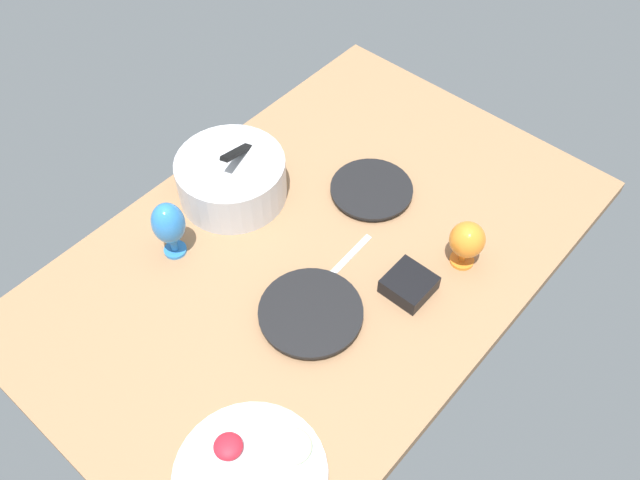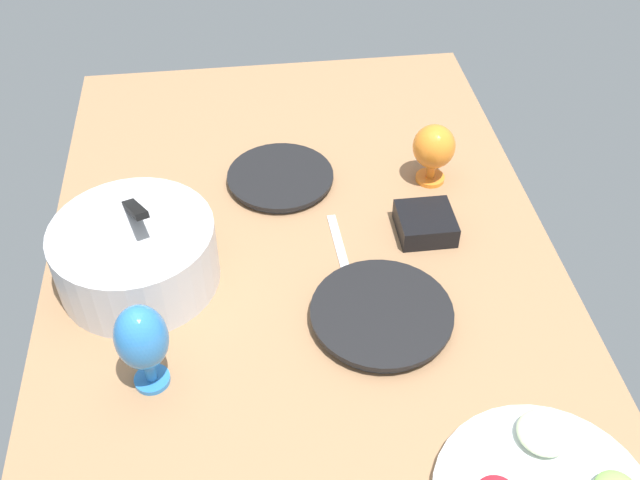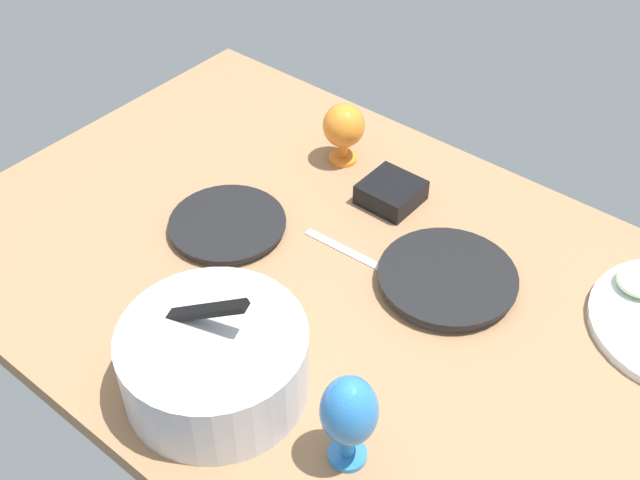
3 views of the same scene
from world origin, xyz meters
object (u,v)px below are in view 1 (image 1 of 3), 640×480
(mixing_bowl, at_px, (232,177))
(hurricane_glass_blue, at_px, (169,225))
(fruit_platter, at_px, (252,475))
(dinner_plate_right, at_px, (371,190))
(square_bowl_black, at_px, (409,284))
(dinner_plate_left, at_px, (311,314))
(hurricane_glass_orange, at_px, (467,241))

(mixing_bowl, relative_size, hurricane_glass_blue, 1.76)
(hurricane_glass_blue, bearing_deg, fruit_platter, -116.88)
(dinner_plate_right, xyz_separation_m, square_bowl_black, (-0.21, -0.29, 0.01))
(square_bowl_black, bearing_deg, hurricane_glass_blue, 119.64)
(dinner_plate_right, bearing_deg, dinner_plate_left, -160.90)
(dinner_plate_right, xyz_separation_m, hurricane_glass_blue, (-0.52, 0.27, 0.10))
(mixing_bowl, height_order, fruit_platter, mixing_bowl)
(fruit_platter, bearing_deg, square_bowl_black, 3.84)
(fruit_platter, bearing_deg, mixing_bowl, 48.39)
(fruit_platter, bearing_deg, dinner_plate_right, 21.75)
(dinner_plate_left, xyz_separation_m, mixing_bowl, (0.17, 0.45, 0.06))
(fruit_platter, xyz_separation_m, square_bowl_black, (0.62, 0.04, 0.01))
(dinner_plate_right, xyz_separation_m, mixing_bowl, (-0.27, 0.30, 0.06))
(square_bowl_black, bearing_deg, hurricane_glass_orange, -17.11)
(fruit_platter, distance_m, hurricane_glass_orange, 0.80)
(mixing_bowl, height_order, hurricane_glass_blue, mixing_bowl)
(dinner_plate_left, distance_m, fruit_platter, 0.43)
(mixing_bowl, relative_size, square_bowl_black, 2.76)
(hurricane_glass_blue, distance_m, square_bowl_black, 0.65)
(dinner_plate_right, height_order, hurricane_glass_blue, hurricane_glass_blue)
(dinner_plate_right, distance_m, fruit_platter, 0.89)
(dinner_plate_left, bearing_deg, hurricane_glass_blue, 101.60)
(mixing_bowl, xyz_separation_m, square_bowl_black, (0.06, -0.59, -0.04))
(fruit_platter, bearing_deg, dinner_plate_left, 24.62)
(hurricane_glass_blue, xyz_separation_m, square_bowl_black, (0.32, -0.56, -0.09))
(hurricane_glass_orange, height_order, square_bowl_black, hurricane_glass_orange)
(mixing_bowl, bearing_deg, hurricane_glass_orange, -70.12)
(hurricane_glass_orange, relative_size, square_bowl_black, 1.23)
(dinner_plate_left, height_order, fruit_platter, fruit_platter)
(mixing_bowl, bearing_deg, dinner_plate_right, -48.41)
(dinner_plate_right, relative_size, hurricane_glass_blue, 1.32)
(square_bowl_black, bearing_deg, fruit_platter, -176.16)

